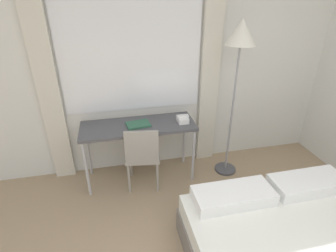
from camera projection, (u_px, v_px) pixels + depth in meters
The scene contains 6 objects.
wall_back_with_window at pixel (162, 68), 3.23m from camera, with size 5.41×0.13×2.70m.
desk at pixel (138, 130), 3.17m from camera, with size 1.37×0.50×0.77m.
desk_chair at pixel (142, 153), 3.09m from camera, with size 0.46×0.46×0.84m.
standing_lamp at pixel (240, 46), 2.86m from camera, with size 0.34×0.34×1.95m.
telephone at pixel (183, 119), 3.19m from camera, with size 0.14×0.16×0.09m.
book at pixel (138, 124), 3.12m from camera, with size 0.30×0.23×0.02m.
Camera 1 is at (-0.67, -0.43, 2.18)m, focal length 28.00 mm.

